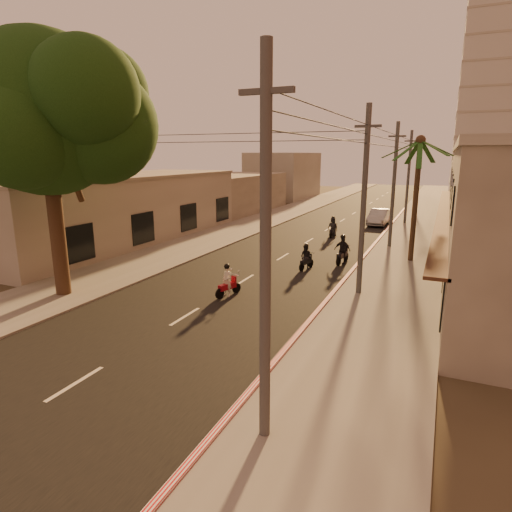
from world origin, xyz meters
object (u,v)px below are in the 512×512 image
Objects in this scene: palm_tree at (420,148)px; scooter_mid_a at (306,258)px; broadleaf_tree at (54,115)px; parked_car at (379,217)px; scooter_red at (227,282)px; scooter_mid_b at (342,251)px; scooter_far_a at (333,228)px.

scooter_mid_a is (-5.61, -4.48, -6.42)m from palm_tree.
broadleaf_tree is 31.17m from parked_car.
palm_tree is 4.97× the size of scooter_red.
scooter_mid_b is at bearing 84.10° from scooter_red.
parked_car is at bearing 69.66° from broadleaf_tree.
scooter_mid_b reaches higher than scooter_far_a.
broadleaf_tree reaches higher than scooter_mid_a.
broadleaf_tree is 7.33× the size of scooter_red.
scooter_mid_a is 0.34× the size of parked_car.
scooter_mid_a is (1.99, 6.35, -0.01)m from scooter_red.
scooter_mid_b is at bearing -72.36° from scooter_far_a.
palm_tree is at bearing 37.65° from scooter_mid_b.
broadleaf_tree reaches higher than scooter_far_a.
palm_tree is 9.64m from scooter_mid_a.
broadleaf_tree is at bearing -109.48° from parked_car.
scooter_mid_b is 16.69m from parked_car.
scooter_red is 6.66m from scooter_mid_a.
broadleaf_tree is at bearing -136.52° from palm_tree.
scooter_far_a is (-2.73, 8.53, -0.06)m from scooter_mid_b.
palm_tree is at bearing 50.46° from scooter_mid_a.
scooter_mid_b is (-3.94, -2.23, -6.30)m from palm_tree.
scooter_mid_b is at bearing 65.20° from scooter_mid_a.
parked_car is (2.55, 8.16, -0.03)m from scooter_far_a.
scooter_mid_a is at bearing -84.51° from scooter_far_a.
parked_car is at bearing 105.88° from palm_tree.
scooter_far_a is (-6.67, 6.30, -6.35)m from palm_tree.
broadleaf_tree is at bearing -111.62° from scooter_far_a.
scooter_mid_a is 10.83m from scooter_far_a.
palm_tree reaches higher than scooter_mid_a.
scooter_far_a is at bearing 104.04° from scooter_red.
scooter_mid_b is 0.41× the size of parked_car.
parked_car is (10.50, 28.31, -7.71)m from broadleaf_tree.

